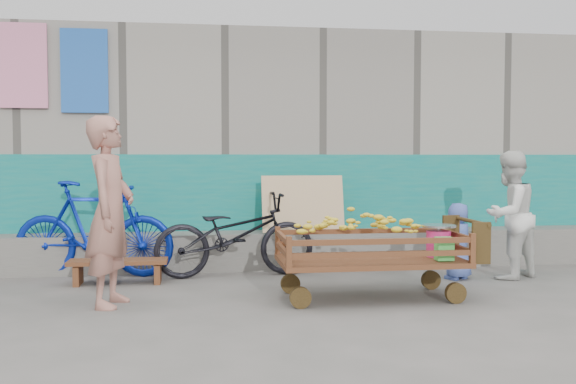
{
  "coord_description": "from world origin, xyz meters",
  "views": [
    {
      "loc": [
        -0.94,
        -5.44,
        1.36
      ],
      "look_at": [
        -0.02,
        1.2,
        1.0
      ],
      "focal_mm": 40.0,
      "sensor_mm": 36.0,
      "label": 1
    }
  ],
  "objects": [
    {
      "name": "ground",
      "position": [
        0.0,
        0.0,
        0.0
      ],
      "size": [
        80.0,
        80.0,
        0.0
      ],
      "primitive_type": "plane",
      "color": "#575550",
      "rests_on": "ground"
    },
    {
      "name": "building_wall",
      "position": [
        -0.0,
        4.05,
        1.47
      ],
      "size": [
        12.0,
        3.5,
        3.0
      ],
      "color": "gray",
      "rests_on": "ground"
    },
    {
      "name": "banana_cart",
      "position": [
        0.65,
        0.53,
        0.56
      ],
      "size": [
        1.93,
        0.88,
        0.82
      ],
      "color": "#562D19",
      "rests_on": "ground"
    },
    {
      "name": "bench",
      "position": [
        -1.82,
        1.6,
        0.19
      ],
      "size": [
        1.05,
        0.31,
        0.26
      ],
      "color": "#562D19",
      "rests_on": "ground"
    },
    {
      "name": "vendor_man",
      "position": [
        -1.75,
        0.56,
        0.87
      ],
      "size": [
        0.53,
        0.7,
        1.74
      ],
      "primitive_type": "imported",
      "rotation": [
        0.0,
        0.0,
        1.38
      ],
      "color": "#AB6F60",
      "rests_on": "ground"
    },
    {
      "name": "woman",
      "position": [
        2.51,
        1.32,
        0.72
      ],
      "size": [
        0.87,
        0.8,
        1.44
      ],
      "primitive_type": "imported",
      "rotation": [
        0.0,
        0.0,
        3.62
      ],
      "color": "white",
      "rests_on": "ground"
    },
    {
      "name": "child",
      "position": [
        1.92,
        1.35,
        0.43
      ],
      "size": [
        0.5,
        0.45,
        0.86
      ],
      "primitive_type": "imported",
      "rotation": [
        0.0,
        0.0,
        3.69
      ],
      "color": "#465EB0",
      "rests_on": "ground"
    },
    {
      "name": "bicycle_dark",
      "position": [
        -0.55,
        1.85,
        0.48
      ],
      "size": [
        1.88,
        0.81,
        0.96
      ],
      "primitive_type": "imported",
      "rotation": [
        0.0,
        0.0,
        1.67
      ],
      "color": "black",
      "rests_on": "ground"
    },
    {
      "name": "bicycle_blue",
      "position": [
        -2.14,
        2.05,
        0.55
      ],
      "size": [
        1.89,
        0.82,
        1.1
      ],
      "primitive_type": "imported",
      "rotation": [
        0.0,
        0.0,
        1.4
      ],
      "color": "#0A229B",
      "rests_on": "ground"
    }
  ]
}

